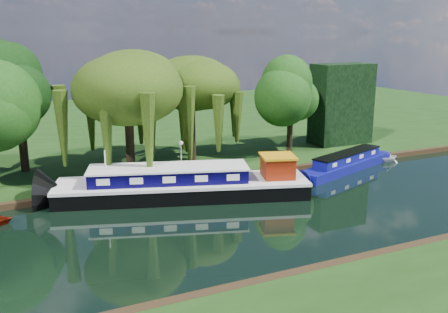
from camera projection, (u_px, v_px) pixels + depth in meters
name	position (u px, v px, depth m)	size (l,w,h in m)	color
ground	(232.00, 221.00, 31.25)	(120.00, 120.00, 0.00)	black
far_bank	(111.00, 127.00, 61.11)	(120.00, 52.00, 0.45)	black
dutch_barge	(185.00, 185.00, 35.49)	(18.18, 9.17, 3.76)	black
narrowboat	(347.00, 163.00, 42.59)	(11.55, 5.68, 1.69)	navy
white_cruiser	(389.00, 161.00, 45.54)	(1.71, 1.98, 1.04)	silver
willow_left	(127.00, 89.00, 38.84)	(7.69, 7.69, 9.21)	black
willow_right	(191.00, 92.00, 43.04)	(6.71, 6.71, 8.18)	black
tree_far_mid	(18.00, 90.00, 39.20)	(5.89, 5.89, 9.64)	black
tree_far_right	(291.00, 95.00, 46.33)	(4.73, 4.73, 7.74)	black
conifer_hedge	(341.00, 104.00, 50.25)	(6.00, 3.00, 8.00)	black
lamppost	(181.00, 148.00, 40.10)	(0.36, 0.36, 2.56)	silver
mooring_posts	(178.00, 174.00, 38.20)	(19.16, 0.16, 1.00)	silver
reeds_near	(405.00, 238.00, 27.26)	(33.70, 1.50, 1.10)	#1D4312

